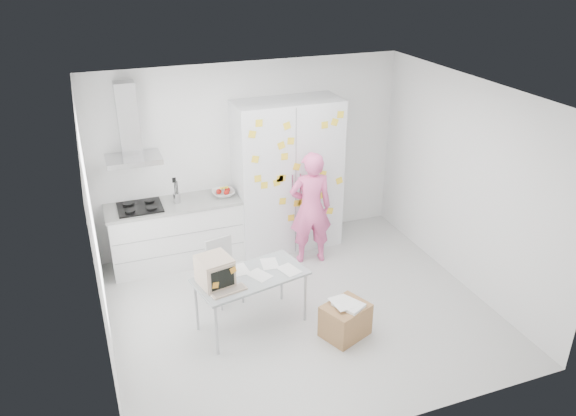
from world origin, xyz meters
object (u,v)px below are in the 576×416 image
object	(u,v)px
chair	(223,267)
cardboard_box	(345,320)
person	(311,208)
desk	(229,275)

from	to	relation	value
chair	cardboard_box	size ratio (longest dim) A/B	1.34
chair	person	bearing A→B (deg)	7.81
desk	chair	size ratio (longest dim) A/B	1.67
desk	chair	distance (m)	0.75
person	chair	xyz separation A→B (m)	(-1.39, -0.52, -0.35)
desk	cardboard_box	bearing A→B (deg)	-36.02
person	desk	bearing A→B (deg)	48.54
desk	chair	world-z (taller)	desk
desk	chair	bearing A→B (deg)	69.66
person	chair	world-z (taller)	person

